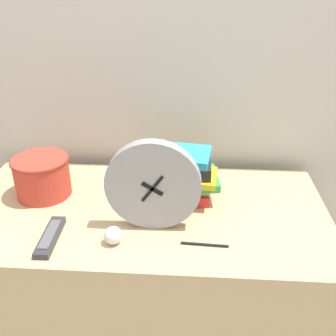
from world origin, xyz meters
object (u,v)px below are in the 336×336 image
object	(u,v)px
tv_remote	(50,237)
pen	(205,244)
book_stack	(181,176)
crumpled_paper_ball	(113,235)
desk_clock	(153,186)
basket	(42,175)

from	to	relation	value
tv_remote	pen	xyz separation A→B (m)	(0.46, 0.00, -0.01)
book_stack	crumpled_paper_ball	distance (m)	0.34
desk_clock	tv_remote	size ratio (longest dim) A/B	1.54
basket	crumpled_paper_ball	world-z (taller)	basket
tv_remote	crumpled_paper_ball	xyz separation A→B (m)	(0.19, -0.00, 0.02)
crumpled_paper_ball	tv_remote	bearing A→B (deg)	179.32
desk_clock	pen	xyz separation A→B (m)	(0.16, -0.09, -0.14)
basket	crumpled_paper_ball	xyz separation A→B (m)	(0.30, -0.26, -0.05)
desk_clock	book_stack	bearing A→B (deg)	66.41
desk_clock	pen	world-z (taller)	desk_clock
book_stack	basket	bearing A→B (deg)	-178.59
desk_clock	basket	bearing A→B (deg)	157.78
basket	tv_remote	distance (m)	0.29
desk_clock	book_stack	world-z (taller)	desk_clock
basket	tv_remote	xyz separation A→B (m)	(0.11, -0.26, -0.07)
basket	desk_clock	bearing A→B (deg)	-22.22
book_stack	crumpled_paper_ball	bearing A→B (deg)	-124.69
book_stack	basket	world-z (taller)	book_stack
crumpled_paper_ball	pen	distance (m)	0.27
crumpled_paper_ball	book_stack	bearing A→B (deg)	55.31
book_stack	basket	xyz separation A→B (m)	(-0.49, -0.01, -0.01)
basket	tv_remote	world-z (taller)	basket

